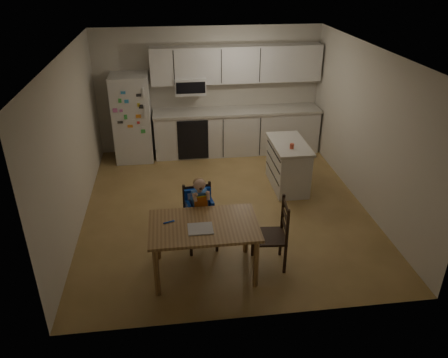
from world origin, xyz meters
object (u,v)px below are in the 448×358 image
chair_booster (199,205)px  chair_side (277,230)px  kitchen_island (288,165)px  dining_table (204,231)px  refrigerator (132,118)px  red_cup (292,146)px

chair_booster → chair_side: size_ratio=1.13×
kitchen_island → chair_booster: bearing=-136.8°
dining_table → refrigerator: bearing=105.8°
kitchen_island → chair_side: 2.27m
refrigerator → dining_table: 3.93m
kitchen_island → chair_side: size_ratio=1.18×
chair_booster → chair_side: chair_booster is taller
chair_booster → red_cup: bearing=30.4°
chair_booster → chair_side: (0.95, -0.57, -0.11)m
kitchen_island → red_cup: size_ratio=13.06×
chair_booster → refrigerator: bearing=99.9°
red_cup → chair_side: bearing=-110.0°
refrigerator → red_cup: bearing=-33.9°
refrigerator → chair_booster: 3.34m
red_cup → chair_booster: bearing=-140.9°
refrigerator → red_cup: size_ratio=19.84×
refrigerator → dining_table: bearing=-74.2°
kitchen_island → dining_table: (-1.67, -2.19, 0.21)m
chair_booster → kitchen_island: bearing=34.6°
red_cup → chair_side: 2.06m
kitchen_island → dining_table: size_ratio=0.83×
refrigerator → chair_booster: bearing=-71.5°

